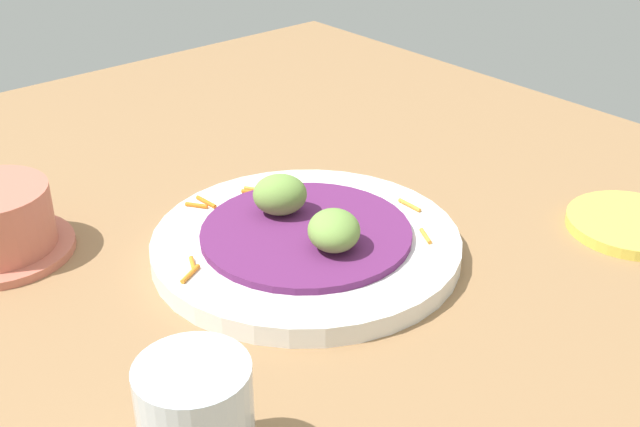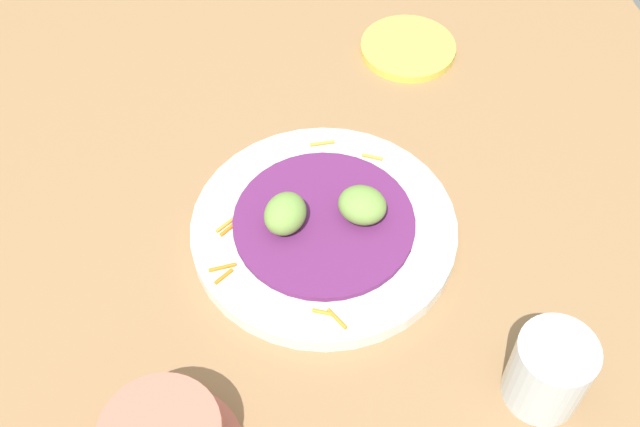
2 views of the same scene
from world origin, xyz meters
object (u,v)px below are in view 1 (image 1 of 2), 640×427
object	(u,v)px
guac_scoop_center	(280,195)
side_plate_small	(631,224)
guac_scoop_left	(334,230)
water_glass	(196,420)
main_plate	(306,245)

from	to	relation	value
guac_scoop_center	side_plate_small	xyz separation A→B (cm)	(-26.38, 20.78, -3.90)
guac_scoop_left	guac_scoop_center	size ratio (longest dim) A/B	1.02
water_glass	guac_scoop_center	bearing A→B (deg)	-138.05
main_plate	guac_scoop_left	bearing A→B (deg)	87.22
main_plate	guac_scoop_left	size ratio (longest dim) A/B	5.50
guac_scoop_center	water_glass	distance (cm)	29.40
side_plate_small	water_glass	distance (cm)	48.38
main_plate	water_glass	bearing A→B (deg)	35.89
guac_scoop_left	water_glass	distance (cm)	24.46
main_plate	guac_scoop_center	world-z (taller)	guac_scoop_center
guac_scoop_left	guac_scoop_center	bearing A→B (deg)	-92.78
guac_scoop_left	side_plate_small	size ratio (longest dim) A/B	0.42
guac_scoop_center	water_glass	bearing A→B (deg)	41.95
guac_scoop_left	water_glass	bearing A→B (deg)	28.59
side_plate_small	guac_scoop_center	bearing A→B (deg)	-38.23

